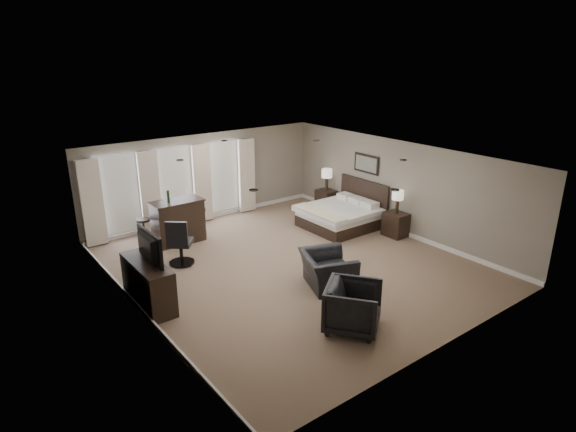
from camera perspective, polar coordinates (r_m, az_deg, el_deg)
room at (r=11.17m, az=0.42°, el=0.22°), size 7.60×8.60×2.64m
window_bay at (r=14.12m, az=-13.11°, el=3.38°), size 5.25×0.20×2.30m
bed at (r=13.86m, az=5.78°, el=1.04°), size 1.99×1.90×1.27m
nightstand_near at (r=13.63m, az=12.63°, el=-0.98°), size 0.50×0.61×0.67m
nightstand_far at (r=15.54m, az=4.54°, el=1.92°), size 0.49×0.60×0.65m
lamp_near at (r=13.43m, az=12.84°, el=1.65°), size 0.31×0.31×0.65m
lamp_far at (r=15.36m, az=4.61°, el=4.31°), size 0.34×0.34×0.69m
wall_art at (r=14.32m, az=9.25°, el=6.13°), size 0.04×0.96×0.56m
dresser at (r=10.15m, az=-16.23°, el=-7.73°), size 0.52×1.62×0.94m
tv at (r=9.92m, az=-16.52°, el=-4.92°), size 0.65×1.12×0.15m
armchair_near at (r=10.50m, az=4.72°, el=-5.77°), size 1.13×1.37×1.03m
armchair_far at (r=9.04m, az=7.73°, el=-10.40°), size 1.32×1.30×0.99m
bar_counter at (r=13.14m, az=-12.90°, el=-0.62°), size 1.35×0.70×1.17m
bar_stool_left at (r=13.18m, az=-16.68°, el=-1.87°), size 0.45×0.45×0.75m
bar_stool_right at (r=13.40m, az=-10.47°, el=-0.85°), size 0.45×0.45×0.82m
desk_chair at (r=11.78m, az=-12.64°, el=-2.94°), size 0.84×0.84×1.17m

